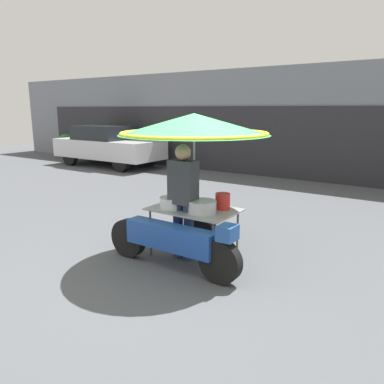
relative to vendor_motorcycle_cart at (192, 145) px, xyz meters
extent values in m
plane|color=#4C4F54|center=(0.05, -0.50, -1.60)|extent=(36.00, 36.00, 0.00)
cube|color=gray|center=(0.05, 7.70, 0.05)|extent=(28.00, 2.00, 3.29)
cube|color=#28282D|center=(0.05, 6.67, -0.52)|extent=(23.80, 0.06, 2.14)
cylinder|color=black|center=(0.74, -0.49, -1.32)|extent=(0.55, 0.14, 0.55)
cylinder|color=black|center=(-0.76, -0.49, -1.32)|extent=(0.55, 0.14, 0.55)
cube|color=#1E479E|center=(-0.01, -0.49, -1.16)|extent=(1.32, 0.24, 0.32)
cube|color=#234C93|center=(0.83, -0.49, -0.94)|extent=(0.20, 0.24, 0.18)
cylinder|color=black|center=(-0.01, 0.30, -1.35)|extent=(0.49, 0.14, 0.49)
cylinder|color=#515156|center=(0.51, -0.28, -1.26)|extent=(0.03, 0.03, 0.67)
cylinder|color=#515156|center=(0.51, 0.40, -1.26)|extent=(0.03, 0.03, 0.67)
cylinder|color=#515156|center=(-0.52, -0.28, -1.26)|extent=(0.03, 0.03, 0.67)
cylinder|color=#515156|center=(-0.52, 0.40, -1.26)|extent=(0.03, 0.03, 0.67)
cube|color=#9E9EA3|center=(-0.01, 0.06, -0.91)|extent=(1.22, 0.80, 0.02)
cylinder|color=#B2B2B7|center=(-0.01, 0.06, -0.39)|extent=(0.03, 0.03, 1.03)
cone|color=green|center=(-0.01, 0.06, 0.27)|extent=(2.04, 2.04, 0.28)
torus|color=yellow|center=(-0.01, 0.06, 0.15)|extent=(1.99, 1.99, 0.05)
cylinder|color=silver|center=(-0.28, -0.08, -0.82)|extent=(0.35, 0.35, 0.16)
cylinder|color=#B7B7BC|center=(0.21, -0.06, -0.82)|extent=(0.38, 0.38, 0.17)
cylinder|color=red|center=(0.33, 0.28, -0.79)|extent=(0.21, 0.21, 0.22)
cylinder|color=navy|center=(-0.16, -0.11, -1.20)|extent=(0.14, 0.14, 0.80)
cylinder|color=navy|center=(0.02, -0.11, -1.20)|extent=(0.14, 0.14, 0.80)
cube|color=#38383D|center=(-0.07, -0.11, -0.50)|extent=(0.38, 0.22, 0.60)
sphere|color=tan|center=(-0.07, -0.11, -0.10)|extent=(0.22, 0.22, 0.22)
cylinder|color=black|center=(-6.09, 4.73, -1.28)|extent=(0.64, 0.20, 0.64)
cylinder|color=black|center=(-6.09, 6.15, -1.28)|extent=(0.64, 0.20, 0.64)
cylinder|color=black|center=(-8.68, 4.73, -1.28)|extent=(0.64, 0.20, 0.64)
cylinder|color=black|center=(-8.68, 6.15, -1.28)|extent=(0.64, 0.20, 0.64)
cube|color=silver|center=(-7.38, 5.44, -0.95)|extent=(4.19, 1.68, 0.65)
cube|color=#1E2328|center=(-7.59, 5.44, -0.38)|extent=(2.01, 1.48, 0.49)
cylinder|color=brown|center=(-10.38, 5.90, -1.45)|extent=(0.40, 0.40, 0.29)
sphere|color=#287033|center=(-10.38, 5.90, -0.96)|extent=(0.81, 0.81, 0.81)
camera|label=1|loc=(2.82, -4.15, 0.47)|focal=35.00mm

